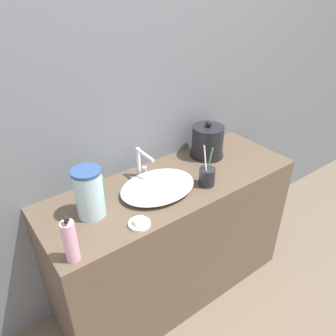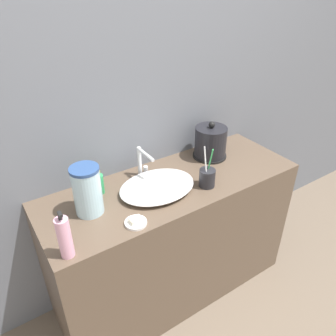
{
  "view_description": "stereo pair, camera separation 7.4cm",
  "coord_description": "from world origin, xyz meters",
  "px_view_note": "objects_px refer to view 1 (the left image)",
  "views": [
    {
      "loc": [
        -0.87,
        -0.88,
        1.77
      ],
      "look_at": [
        -0.03,
        0.25,
        0.91
      ],
      "focal_mm": 35.0,
      "sensor_mm": 36.0,
      "label": 1
    },
    {
      "loc": [
        -0.81,
        -0.92,
        1.77
      ],
      "look_at": [
        -0.03,
        0.25,
        0.91
      ],
      "focal_mm": 35.0,
      "sensor_mm": 36.0,
      "label": 2
    }
  ],
  "objects_px": {
    "faucet": "(142,161)",
    "lotion_bottle": "(70,241)",
    "electric_kettle": "(207,142)",
    "water_pitcher": "(89,193)",
    "toothbrush_cup": "(207,176)",
    "shampoo_bottle": "(99,186)"
  },
  "relations": [
    {
      "from": "water_pitcher",
      "to": "toothbrush_cup",
      "type": "bearing_deg",
      "value": -12.87
    },
    {
      "from": "electric_kettle",
      "to": "toothbrush_cup",
      "type": "relative_size",
      "value": 0.99
    },
    {
      "from": "lotion_bottle",
      "to": "water_pitcher",
      "type": "bearing_deg",
      "value": 49.72
    },
    {
      "from": "electric_kettle",
      "to": "water_pitcher",
      "type": "bearing_deg",
      "value": -172.88
    },
    {
      "from": "electric_kettle",
      "to": "lotion_bottle",
      "type": "bearing_deg",
      "value": -162.46
    },
    {
      "from": "toothbrush_cup",
      "to": "lotion_bottle",
      "type": "distance_m",
      "value": 0.76
    },
    {
      "from": "lotion_bottle",
      "to": "water_pitcher",
      "type": "height_order",
      "value": "water_pitcher"
    },
    {
      "from": "faucet",
      "to": "electric_kettle",
      "type": "distance_m",
      "value": 0.44
    },
    {
      "from": "shampoo_bottle",
      "to": "electric_kettle",
      "type": "bearing_deg",
      "value": -1.28
    },
    {
      "from": "faucet",
      "to": "toothbrush_cup",
      "type": "distance_m",
      "value": 0.35
    },
    {
      "from": "shampoo_bottle",
      "to": "lotion_bottle",
      "type": "bearing_deg",
      "value": -130.24
    },
    {
      "from": "electric_kettle",
      "to": "lotion_bottle",
      "type": "distance_m",
      "value": 1.02
    },
    {
      "from": "lotion_bottle",
      "to": "water_pitcher",
      "type": "relative_size",
      "value": 0.92
    },
    {
      "from": "toothbrush_cup",
      "to": "shampoo_bottle",
      "type": "height_order",
      "value": "toothbrush_cup"
    },
    {
      "from": "toothbrush_cup",
      "to": "water_pitcher",
      "type": "bearing_deg",
      "value": 167.13
    },
    {
      "from": "faucet",
      "to": "electric_kettle",
      "type": "xyz_separation_m",
      "value": [
        0.44,
        -0.03,
        -0.01
      ]
    },
    {
      "from": "faucet",
      "to": "lotion_bottle",
      "type": "relative_size",
      "value": 0.77
    },
    {
      "from": "faucet",
      "to": "toothbrush_cup",
      "type": "xyz_separation_m",
      "value": [
        0.23,
        -0.26,
        -0.05
      ]
    },
    {
      "from": "toothbrush_cup",
      "to": "lotion_bottle",
      "type": "bearing_deg",
      "value": -174.39
    },
    {
      "from": "toothbrush_cup",
      "to": "lotion_bottle",
      "type": "relative_size",
      "value": 1.03
    },
    {
      "from": "faucet",
      "to": "shampoo_bottle",
      "type": "relative_size",
      "value": 1.21
    },
    {
      "from": "toothbrush_cup",
      "to": "water_pitcher",
      "type": "height_order",
      "value": "water_pitcher"
    }
  ]
}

